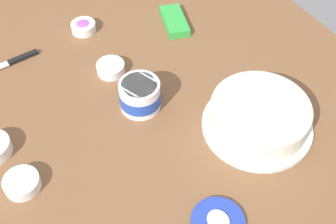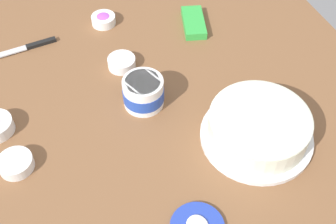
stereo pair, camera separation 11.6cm
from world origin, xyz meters
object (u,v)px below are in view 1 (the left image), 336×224
at_px(frosting_tub_lid, 218,222).
at_px(sprinkle_bowl_rainbow, 83,27).
at_px(frosting_tub, 140,95).
at_px(spreading_knife, 8,63).
at_px(candy_box_lower, 174,21).
at_px(sprinkle_bowl_yellow, 111,68).
at_px(sprinkle_bowl_blue, 22,183).
at_px(frosted_cake, 259,116).

relative_size(frosting_tub_lid, sprinkle_bowl_rainbow, 1.56).
xyz_separation_m(frosting_tub, spreading_knife, (0.35, 0.28, -0.04)).
bearing_deg(frosting_tub, candy_box_lower, -44.76).
bearing_deg(sprinkle_bowl_yellow, frosting_tub, -174.86).
height_order(frosting_tub, sprinkle_bowl_yellow, frosting_tub).
relative_size(sprinkle_bowl_rainbow, candy_box_lower, 0.53).
height_order(frosting_tub, frosting_tub_lid, frosting_tub).
xyz_separation_m(spreading_knife, sprinkle_bowl_blue, (-0.44, 0.09, 0.01)).
relative_size(frosted_cake, sprinkle_bowl_yellow, 3.51).
distance_m(frosting_tub_lid, spreading_knife, 0.80).
height_order(spreading_knife, sprinkle_bowl_blue, sprinkle_bowl_blue).
bearing_deg(sprinkle_bowl_rainbow, frosting_tub, -178.34).
xyz_separation_m(frosted_cake, frosting_tub_lid, (-0.18, 0.25, -0.04)).
bearing_deg(candy_box_lower, sprinkle_bowl_blue, 135.35).
distance_m(frosting_tub_lid, candy_box_lower, 0.73).
relative_size(frosting_tub, sprinkle_bowl_blue, 1.31).
xyz_separation_m(frosted_cake, candy_box_lower, (0.50, -0.03, -0.03)).
bearing_deg(sprinkle_bowl_yellow, sprinkle_bowl_blue, 126.09).
bearing_deg(frosted_cake, sprinkle_bowl_yellow, 32.94).
bearing_deg(sprinkle_bowl_rainbow, frosted_cake, -157.88).
xyz_separation_m(frosting_tub, candy_box_lower, (0.27, -0.27, -0.03)).
height_order(frosting_tub_lid, sprinkle_bowl_blue, sprinkle_bowl_blue).
distance_m(frosted_cake, candy_box_lower, 0.50).
relative_size(frosting_tub_lid, sprinkle_bowl_yellow, 1.48).
bearing_deg(sprinkle_bowl_blue, frosting_tub, -76.03).
relative_size(frosting_tub_lid, candy_box_lower, 0.82).
height_order(frosting_tub, spreading_knife, frosting_tub).
distance_m(sprinkle_bowl_yellow, sprinkle_bowl_blue, 0.44).
bearing_deg(frosting_tub, sprinkle_bowl_rainbow, 1.66).
bearing_deg(frosted_cake, frosting_tub, 46.70).
bearing_deg(frosting_tub, frosting_tub_lid, 178.55).
bearing_deg(candy_box_lower, sprinkle_bowl_yellow, 125.94).
relative_size(frosting_tub, spreading_knife, 0.49).
relative_size(frosted_cake, candy_box_lower, 1.95).
bearing_deg(sprinkle_bowl_rainbow, sprinkle_bowl_blue, 143.38).
distance_m(spreading_knife, sprinkle_bowl_yellow, 0.32).
height_order(sprinkle_bowl_yellow, candy_box_lower, sprinkle_bowl_yellow).
bearing_deg(sprinkle_bowl_yellow, candy_box_lower, -69.78).
height_order(frosting_tub, candy_box_lower, frosting_tub).
bearing_deg(candy_box_lower, spreading_knife, 97.27).
relative_size(spreading_knife, sprinkle_bowl_rainbow, 2.94).
distance_m(sprinkle_bowl_blue, sprinkle_bowl_rainbow, 0.60).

